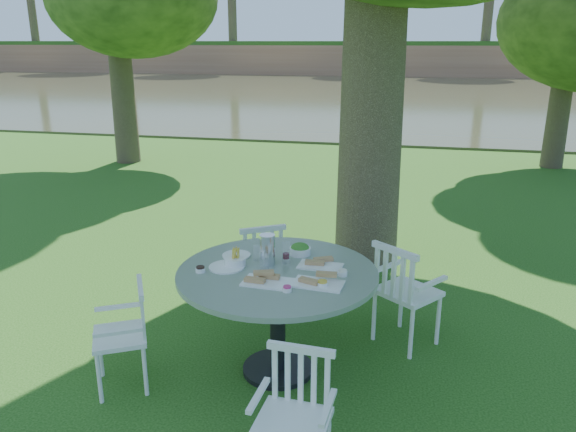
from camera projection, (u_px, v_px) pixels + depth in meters
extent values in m
plane|color=#143E0D|center=(284.00, 302.00, 5.66)|extent=(140.00, 140.00, 0.00)
cylinder|color=black|center=(278.00, 368.00, 4.48)|extent=(0.56, 0.56, 0.04)
cylinder|color=black|center=(278.00, 322.00, 4.35)|extent=(0.12, 0.12, 0.78)
cylinder|color=gray|center=(277.00, 273.00, 4.23)|extent=(1.52, 1.52, 0.04)
cylinder|color=white|center=(438.00, 320.00, 4.81)|extent=(0.04, 0.04, 0.46)
cylinder|color=white|center=(401.00, 304.00, 5.11)|extent=(0.04, 0.04, 0.46)
cylinder|color=white|center=(411.00, 334.00, 4.59)|extent=(0.04, 0.04, 0.46)
cylinder|color=white|center=(374.00, 316.00, 4.89)|extent=(0.04, 0.04, 0.46)
cube|color=white|center=(408.00, 292.00, 4.77)|extent=(0.63, 0.62, 0.04)
cube|color=white|center=(394.00, 275.00, 4.59)|extent=(0.39, 0.31, 0.47)
cylinder|color=white|center=(271.00, 276.00, 5.75)|extent=(0.03, 0.03, 0.43)
cylinder|color=white|center=(235.00, 281.00, 5.63)|extent=(0.03, 0.03, 0.43)
cylinder|color=white|center=(282.00, 289.00, 5.44)|extent=(0.03, 0.03, 0.43)
cylinder|color=white|center=(244.00, 295.00, 5.32)|extent=(0.03, 0.03, 0.43)
cube|color=white|center=(258.00, 263.00, 5.46)|extent=(0.59, 0.58, 0.04)
cube|color=white|center=(263.00, 250.00, 5.23)|extent=(0.40, 0.27, 0.44)
cylinder|color=white|center=(100.00, 353.00, 4.36)|extent=(0.03, 0.03, 0.40)
cylinder|color=white|center=(99.00, 378.00, 4.03)|extent=(0.03, 0.03, 0.40)
cylinder|color=white|center=(143.00, 347.00, 4.44)|extent=(0.03, 0.03, 0.40)
cylinder|color=white|center=(145.00, 371.00, 4.12)|extent=(0.03, 0.03, 0.40)
cube|color=white|center=(119.00, 336.00, 4.17)|extent=(0.53, 0.54, 0.04)
cube|color=white|center=(142.00, 310.00, 4.16)|extent=(0.23, 0.38, 0.41)
cylinder|color=white|center=(272.00, 431.00, 3.49)|extent=(0.03, 0.03, 0.40)
cube|color=white|center=(292.00, 423.00, 3.22)|extent=(0.43, 0.40, 0.04)
cube|color=white|center=(301.00, 377.00, 3.33)|extent=(0.41, 0.06, 0.41)
cube|color=white|center=(268.00, 282.00, 4.01)|extent=(0.37, 0.24, 0.01)
cube|color=white|center=(318.00, 284.00, 3.98)|extent=(0.37, 0.24, 0.01)
cube|color=white|center=(320.00, 266.00, 4.29)|extent=(0.35, 0.21, 0.01)
cylinder|color=white|center=(227.00, 267.00, 4.28)|extent=(0.27, 0.27, 0.01)
cylinder|color=white|center=(236.00, 255.00, 4.52)|extent=(0.23, 0.23, 0.01)
cylinder|color=white|center=(235.00, 261.00, 4.32)|extent=(0.17, 0.17, 0.07)
cylinder|color=white|center=(300.00, 251.00, 4.54)|extent=(0.18, 0.18, 0.06)
cylinder|color=silver|center=(267.00, 250.00, 4.31)|extent=(0.12, 0.12, 0.24)
cylinder|color=white|center=(286.00, 253.00, 4.35)|extent=(0.06, 0.06, 0.17)
cylinder|color=white|center=(257.00, 253.00, 4.42)|extent=(0.07, 0.07, 0.12)
cylinder|color=white|center=(264.00, 262.00, 4.23)|extent=(0.07, 0.07, 0.12)
cylinder|color=white|center=(287.00, 289.00, 3.87)|extent=(0.07, 0.07, 0.03)
cylinder|color=white|center=(322.00, 284.00, 3.95)|extent=(0.08, 0.08, 0.03)
cylinder|color=white|center=(343.00, 273.00, 4.14)|extent=(0.07, 0.07, 0.03)
cylinder|color=white|center=(200.00, 270.00, 4.20)|extent=(0.07, 0.07, 0.03)
ellipsoid|color=#233A12|center=(115.00, 0.00, 11.28)|extent=(3.53, 3.53, 2.47)
ellipsoid|color=#233A12|center=(571.00, 23.00, 10.90)|extent=(3.05, 3.05, 2.13)
cube|color=#373A22|center=(392.00, 95.00, 27.06)|extent=(100.00, 28.00, 0.12)
cube|color=#936044|center=(403.00, 61.00, 41.16)|extent=(100.00, 3.00, 2.20)
cube|color=#143E0D|center=(407.00, 43.00, 47.77)|extent=(100.00, 18.00, 0.30)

